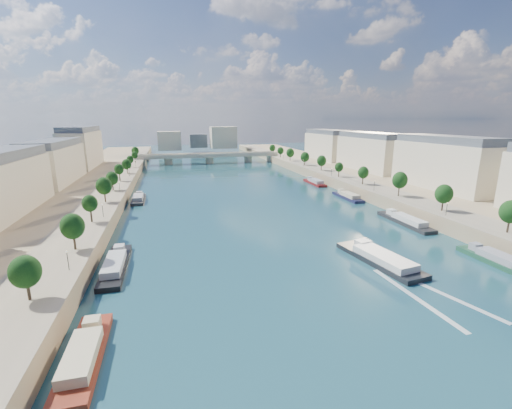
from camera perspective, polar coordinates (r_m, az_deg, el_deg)
ground at (r=148.79m, az=-1.62°, el=0.55°), size 700.00×700.00×0.00m
quay_left at (r=150.35m, az=-29.48°, el=-0.18°), size 44.00×520.00×5.00m
quay_right at (r=178.06m, az=21.63°, el=2.63°), size 44.00×520.00×5.00m
pave_left at (r=146.50m, az=-23.95°, el=1.14°), size 14.00×520.00×0.10m
pave_right at (r=169.31m, az=17.57°, el=3.30°), size 14.00×520.00×0.10m
trees_left at (r=147.10m, az=-23.27°, el=3.41°), size 4.80×268.80×8.26m
trees_right at (r=175.91m, az=15.44°, el=5.63°), size 4.80×268.80×8.26m
lamps_left at (r=135.55m, az=-22.85°, el=1.47°), size 0.36×200.36×4.28m
lamps_right at (r=170.79m, az=15.47°, el=4.47°), size 0.36×200.36×4.28m
buildings_left at (r=163.25m, az=-33.43°, el=5.31°), size 16.00×226.00×23.20m
buildings_right at (r=193.38m, az=23.09°, el=7.52°), size 16.00×226.00×23.20m
skyline at (r=362.93m, az=-8.92°, el=10.73°), size 79.00×42.00×22.00m
bridge at (r=279.55m, az=-7.79°, el=7.85°), size 112.00×12.00×8.15m
tour_barge at (r=91.57m, az=19.92°, el=-8.53°), size 11.03×26.06×3.60m
wake at (r=80.11m, az=26.64°, el=-13.26°), size 11.57×26.03×0.04m
moored_barges_left at (r=81.04m, az=-23.25°, el=-11.92°), size 5.00×157.40×3.60m
moored_barges_right at (r=129.09m, az=23.09°, el=-2.33°), size 5.00×168.33×3.60m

